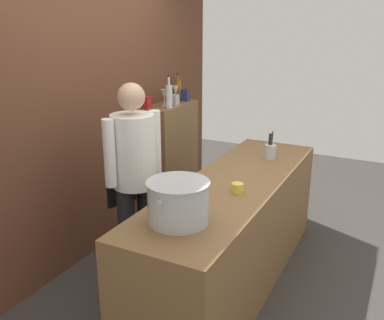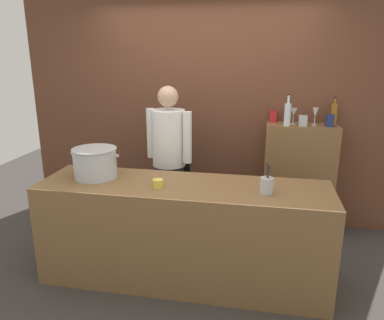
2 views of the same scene
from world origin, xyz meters
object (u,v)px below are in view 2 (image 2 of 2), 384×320
wine_glass_tall (315,113)px  spice_tin_red (273,116)px  wine_glass_wide (294,113)px  stockpot_large (95,163)px  utensil_crock (267,185)px  spice_tin_silver (303,121)px  spice_tin_navy (330,120)px  chef (169,153)px  butter_jar (158,183)px  wine_bottle_amber (334,114)px  wine_bottle_clear (288,114)px

wine_glass_tall → spice_tin_red: size_ratio=1.46×
wine_glass_wide → wine_glass_tall: bearing=-3.0°
stockpot_large → spice_tin_red: bearing=38.5°
utensil_crock → spice_tin_silver: bearing=73.4°
utensil_crock → spice_tin_red: bearing=87.8°
utensil_crock → spice_tin_navy: size_ratio=2.01×
stockpot_large → spice_tin_silver: (1.86, 1.08, 0.25)m
chef → stockpot_large: (-0.51, -0.68, 0.07)m
wine_glass_wide → wine_glass_tall: size_ratio=0.94×
utensil_crock → wine_glass_tall: wine_glass_tall is taller
butter_jar → spice_tin_silver: (1.24, 1.23, 0.35)m
spice_tin_silver → wine_bottle_amber: bearing=22.0°
chef → stockpot_large: size_ratio=3.68×
utensil_crock → wine_bottle_amber: (0.68, 1.33, 0.38)m
spice_tin_silver → butter_jar: bearing=-135.3°
wine_bottle_amber → wine_glass_wide: wine_bottle_amber is taller
spice_tin_silver → stockpot_large: bearing=-149.8°
spice_tin_red → butter_jar: bearing=-124.1°
chef → butter_jar: bearing=116.1°
butter_jar → wine_bottle_amber: size_ratio=0.30×
spice_tin_navy → butter_jar: bearing=-140.7°
spice_tin_silver → wine_bottle_clear: bearing=-168.2°
stockpot_large → wine_bottle_clear: bearing=31.7°
wine_glass_wide → spice_tin_silver: size_ratio=1.61×
utensil_crock → wine_glass_tall: bearing=68.9°
chef → wine_glass_tall: 1.60m
spice_tin_navy → spice_tin_red: bearing=165.6°
butter_jar → wine_bottle_clear: wine_bottle_clear is taller
wine_glass_tall → butter_jar: bearing=-136.8°
wine_bottle_amber → wine_bottle_clear: (-0.49, -0.17, 0.01)m
utensil_crock → spice_tin_navy: 1.40m
butter_jar → wine_bottle_clear: (1.08, 1.20, 0.42)m
wine_glass_wide → wine_glass_tall: 0.22m
chef → wine_glass_wide: size_ratio=9.46×
chef → utensil_crock: 1.28m
spice_tin_navy → stockpot_large: bearing=-152.9°
wine_bottle_clear → wine_glass_tall: wine_bottle_clear is taller
wine_bottle_amber → wine_glass_tall: bearing=-158.3°
stockpot_large → butter_jar: 0.64m
wine_bottle_amber → spice_tin_red: bearing=178.0°
chef → wine_glass_wide: bearing=-141.3°
wine_bottle_amber → wine_glass_wide: size_ratio=1.66×
wine_bottle_amber → butter_jar: bearing=-139.0°
wine_bottle_amber → wine_bottle_clear: bearing=-161.3°
butter_jar → wine_glass_wide: 1.78m
butter_jar → wine_glass_tall: bearing=43.2°
spice_tin_silver → chef: bearing=-163.5°
wine_bottle_amber → wine_glass_wide: 0.43m
stockpot_large → spice_tin_red: (1.56, 1.24, 0.26)m
spice_tin_navy → chef: bearing=-165.9°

